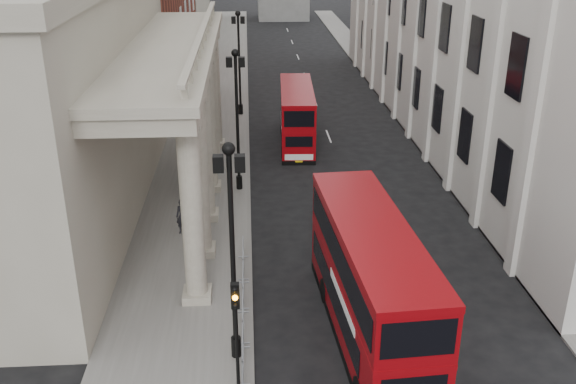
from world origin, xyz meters
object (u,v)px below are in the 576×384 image
at_px(bus_far, 297,115).
at_px(pedestrian_b, 188,179).
at_px(lamp_post_north, 239,56).
at_px(traffic_light, 236,319).
at_px(bus_near, 370,280).
at_px(lamp_post_south, 232,240).
at_px(pedestrian_a, 183,216).
at_px(lamp_post_mid, 237,111).
at_px(pedestrian_c, 209,166).

relative_size(bus_far, pedestrian_b, 5.12).
xyz_separation_m(lamp_post_north, bus_far, (4.09, -7.34, -2.79)).
distance_m(traffic_light, bus_near, 5.96).
bearing_deg(bus_near, lamp_post_south, -171.11).
bearing_deg(bus_far, traffic_light, -96.00).
distance_m(bus_far, pedestrian_a, 16.00).
bearing_deg(traffic_light, pedestrian_b, 99.95).
height_order(bus_near, bus_far, bus_near).
xyz_separation_m(lamp_post_mid, lamp_post_north, (0.00, 16.00, 0.00)).
xyz_separation_m(lamp_post_south, pedestrian_b, (-2.97, 15.47, -3.87)).
height_order(traffic_light, pedestrian_c, traffic_light).
bearing_deg(pedestrian_a, traffic_light, -70.94).
bearing_deg(lamp_post_north, lamp_post_south, -90.00).
bearing_deg(bus_far, pedestrian_c, -128.06).
xyz_separation_m(bus_near, pedestrian_c, (-6.95, 16.56, -1.51)).
bearing_deg(pedestrian_a, pedestrian_c, 88.22).
xyz_separation_m(lamp_post_south, pedestrian_c, (-1.85, 17.72, -3.95)).
relative_size(bus_near, pedestrian_a, 5.95).
bearing_deg(pedestrian_b, pedestrian_a, 64.10).
distance_m(pedestrian_a, pedestrian_b, 5.21).
relative_size(lamp_post_south, pedestrian_a, 4.46).
bearing_deg(traffic_light, pedestrian_a, 103.38).
xyz_separation_m(bus_far, pedestrian_a, (-6.92, -14.39, -1.06)).
bearing_deg(lamp_post_mid, lamp_post_south, -90.00).
relative_size(lamp_post_south, pedestrian_c, 4.96).
distance_m(lamp_post_south, pedestrian_a, 11.32).
distance_m(bus_near, pedestrian_a, 12.16).
bearing_deg(bus_far, pedestrian_a, -113.15).
xyz_separation_m(traffic_light, pedestrian_a, (-2.92, 12.28, -2.05)).
bearing_deg(lamp_post_mid, bus_far, 64.69).
bearing_deg(traffic_light, lamp_post_south, 92.84).
relative_size(lamp_post_north, pedestrian_a, 4.46).
height_order(lamp_post_south, lamp_post_mid, same).
bearing_deg(pedestrian_b, lamp_post_mid, 162.67).
relative_size(lamp_post_mid, traffic_light, 1.93).
bearing_deg(lamp_post_mid, pedestrian_c, 137.07).
relative_size(bus_near, bus_far, 1.17).
height_order(lamp_post_mid, pedestrian_a, lamp_post_mid).
xyz_separation_m(lamp_post_south, lamp_post_mid, (0.00, 16.00, 0.00)).
xyz_separation_m(traffic_light, pedestrian_b, (-3.07, 17.49, -2.06)).
height_order(lamp_post_south, bus_far, lamp_post_south).
distance_m(lamp_post_mid, traffic_light, 18.11).
bearing_deg(lamp_post_south, pedestrian_b, 100.86).
distance_m(lamp_post_mid, pedestrian_b, 4.90).
bearing_deg(bus_near, lamp_post_north, 95.54).
bearing_deg(traffic_light, lamp_post_north, 90.17).
relative_size(bus_far, pedestrian_c, 5.65).
bearing_deg(pedestrian_a, lamp_post_mid, 69.48).
bearing_deg(lamp_post_south, pedestrian_a, 105.38).
relative_size(lamp_post_south, lamp_post_mid, 1.00).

